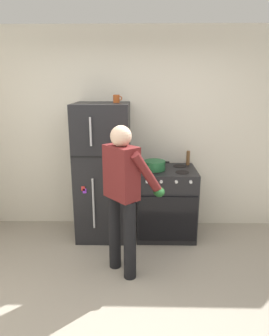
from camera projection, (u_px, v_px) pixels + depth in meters
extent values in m
plane|color=#9E9384|center=(128.00, 319.00, 2.62)|extent=(8.00, 8.00, 0.00)
cube|color=silver|center=(133.00, 131.00, 4.13)|extent=(6.00, 0.10, 2.70)
cube|color=black|center=(103.00, 172.00, 3.90)|extent=(0.68, 0.68, 1.75)
cube|color=black|center=(99.00, 157.00, 3.50)|extent=(0.67, 0.01, 0.01)
cylinder|color=#B7B7BC|center=(93.00, 204.00, 3.64)|extent=(0.02, 0.02, 0.64)
cylinder|color=#B7B7BC|center=(91.00, 132.00, 3.40)|extent=(0.02, 0.02, 0.33)
cube|color=purple|center=(85.00, 191.00, 3.61)|extent=(0.04, 0.01, 0.06)
cube|color=red|center=(83.00, 189.00, 3.61)|extent=(0.04, 0.01, 0.06)
cube|color=yellow|center=(111.00, 207.00, 3.66)|extent=(0.04, 0.01, 0.06)
cube|color=orange|center=(111.00, 194.00, 3.62)|extent=(0.04, 0.01, 0.06)
cube|color=black|center=(166.00, 202.00, 4.00)|extent=(0.76, 0.64, 0.92)
cube|color=black|center=(168.00, 218.00, 3.71)|extent=(0.53, 0.01, 0.33)
cylinder|color=black|center=(153.00, 172.00, 3.74)|extent=(0.17, 0.17, 0.01)
cylinder|color=black|center=(182.00, 172.00, 3.73)|extent=(0.17, 0.17, 0.01)
cylinder|color=black|center=(152.00, 166.00, 4.02)|extent=(0.17, 0.17, 0.01)
cylinder|color=black|center=(179.00, 166.00, 4.01)|extent=(0.17, 0.17, 0.01)
cylinder|color=silver|center=(147.00, 182.00, 3.58)|extent=(0.04, 0.03, 0.04)
cylinder|color=silver|center=(161.00, 182.00, 3.57)|extent=(0.04, 0.03, 0.04)
cylinder|color=silver|center=(176.00, 182.00, 3.57)|extent=(0.04, 0.03, 0.04)
cylinder|color=silver|center=(191.00, 182.00, 3.57)|extent=(0.04, 0.03, 0.04)
cube|color=black|center=(168.00, 219.00, 3.70)|extent=(0.72, 0.03, 0.59)
cylinder|color=black|center=(115.00, 231.00, 3.27)|extent=(0.13, 0.13, 0.86)
cylinder|color=black|center=(130.00, 240.00, 3.08)|extent=(0.13, 0.13, 0.86)
cube|color=maroon|center=(121.00, 172.00, 2.99)|extent=(0.39, 0.40, 0.54)
sphere|color=beige|center=(121.00, 136.00, 2.89)|extent=(0.21, 0.21, 0.21)
sphere|color=#333333|center=(121.00, 140.00, 2.90)|extent=(0.15, 0.15, 0.15)
cylinder|color=maroon|center=(122.00, 166.00, 3.24)|extent=(0.36, 0.34, 0.50)
cylinder|color=maroon|center=(147.00, 174.00, 2.95)|extent=(0.36, 0.34, 0.50)
ellipsoid|color=#1E5123|center=(134.00, 182.00, 3.41)|extent=(0.12, 0.18, 0.10)
ellipsoid|color=#1E5123|center=(159.00, 192.00, 3.11)|extent=(0.12, 0.18, 0.10)
cylinder|color=#236638|center=(155.00, 165.00, 3.81)|extent=(0.27, 0.27, 0.12)
cube|color=black|center=(142.00, 162.00, 3.81)|extent=(0.05, 0.03, 0.02)
cube|color=black|center=(167.00, 162.00, 3.80)|extent=(0.05, 0.03, 0.02)
cylinder|color=#B24C1E|center=(116.00, 99.00, 3.70)|extent=(0.08, 0.08, 0.10)
torus|color=#B24C1E|center=(120.00, 98.00, 3.70)|extent=(0.06, 0.01, 0.06)
cylinder|color=brown|center=(188.00, 158.00, 4.04)|extent=(0.05, 0.05, 0.19)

